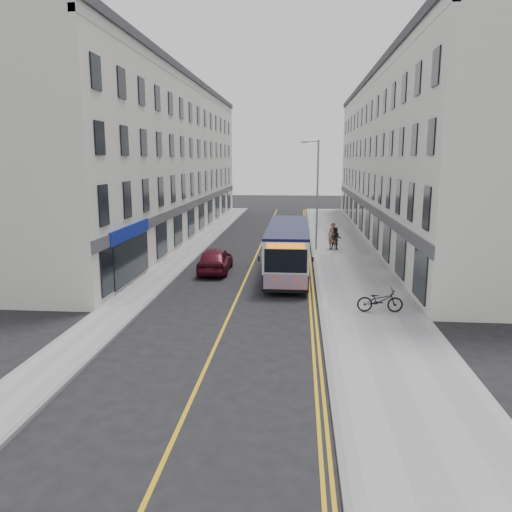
% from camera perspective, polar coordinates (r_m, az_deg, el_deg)
% --- Properties ---
extents(ground, '(140.00, 140.00, 0.00)m').
position_cam_1_polar(ground, '(23.70, -2.43, -5.36)').
color(ground, black).
rests_on(ground, ground).
extents(pavement_east, '(4.50, 64.00, 0.12)m').
position_cam_1_polar(pavement_east, '(35.32, 10.22, 0.07)').
color(pavement_east, gray).
rests_on(pavement_east, ground).
extents(pavement_west, '(2.00, 64.00, 0.12)m').
position_cam_1_polar(pavement_west, '(36.06, -7.88, 0.37)').
color(pavement_west, gray).
rests_on(pavement_west, ground).
extents(kerb_east, '(0.18, 64.00, 0.13)m').
position_cam_1_polar(kerb_east, '(35.18, 6.57, 0.14)').
color(kerb_east, slate).
rests_on(kerb_east, ground).
extents(kerb_west, '(0.18, 64.00, 0.13)m').
position_cam_1_polar(kerb_west, '(35.85, -6.32, 0.35)').
color(kerb_west, slate).
rests_on(kerb_west, ground).
extents(road_centre_line, '(0.12, 64.00, 0.01)m').
position_cam_1_polar(road_centre_line, '(35.30, 0.06, 0.15)').
color(road_centre_line, gold).
rests_on(road_centre_line, ground).
extents(road_dbl_yellow_inner, '(0.10, 64.00, 0.01)m').
position_cam_1_polar(road_dbl_yellow_inner, '(35.19, 5.83, 0.05)').
color(road_dbl_yellow_inner, gold).
rests_on(road_dbl_yellow_inner, ground).
extents(road_dbl_yellow_outer, '(0.10, 64.00, 0.01)m').
position_cam_1_polar(road_dbl_yellow_outer, '(35.19, 6.16, 0.05)').
color(road_dbl_yellow_outer, gold).
rests_on(road_dbl_yellow_outer, ground).
extents(terrace_east, '(6.00, 46.00, 13.00)m').
position_cam_1_polar(terrace_east, '(44.36, 16.34, 10.39)').
color(terrace_east, silver).
rests_on(terrace_east, ground).
extents(terrace_west, '(6.00, 46.00, 13.00)m').
position_cam_1_polar(terrace_west, '(45.15, -10.58, 10.65)').
color(terrace_west, silver).
rests_on(terrace_west, ground).
extents(streetlamp, '(1.32, 0.18, 8.00)m').
position_cam_1_polar(streetlamp, '(36.63, 6.90, 7.38)').
color(streetlamp, '#95989D').
rests_on(streetlamp, ground).
extents(city_bus, '(2.36, 10.10, 2.93)m').
position_cam_1_polar(city_bus, '(28.96, 3.68, 0.92)').
color(city_bus, black).
rests_on(city_bus, ground).
extents(bicycle, '(2.01, 0.76, 1.04)m').
position_cam_1_polar(bicycle, '(22.43, 13.98, -4.94)').
color(bicycle, black).
rests_on(bicycle, pavement_east).
extents(pedestrian_near, '(0.80, 0.60, 2.01)m').
position_cam_1_polar(pedestrian_near, '(37.05, 8.79, 2.30)').
color(pedestrian_near, '#8E5F40').
rests_on(pedestrian_near, pavement_east).
extents(pedestrian_far, '(0.90, 0.76, 1.66)m').
position_cam_1_polar(pedestrian_far, '(36.95, 9.10, 1.99)').
color(pedestrian_far, black).
rests_on(pedestrian_far, pavement_east).
extents(car_white, '(1.76, 4.36, 1.41)m').
position_cam_1_polar(car_white, '(45.24, 3.45, 3.46)').
color(car_white, silver).
rests_on(car_white, ground).
extents(car_maroon, '(1.86, 4.46, 1.51)m').
position_cam_1_polar(car_maroon, '(29.92, -4.68, -0.42)').
color(car_maroon, '#500D1B').
rests_on(car_maroon, ground).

